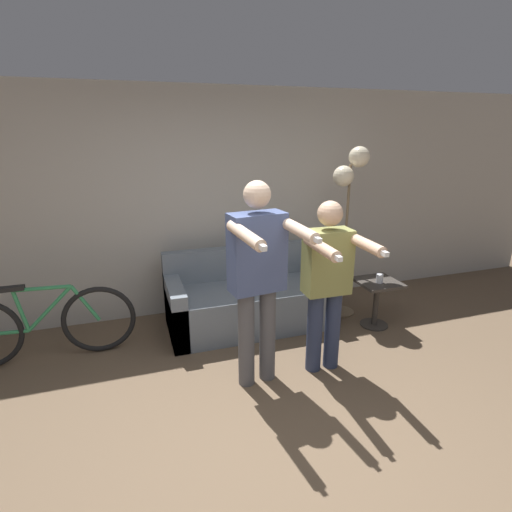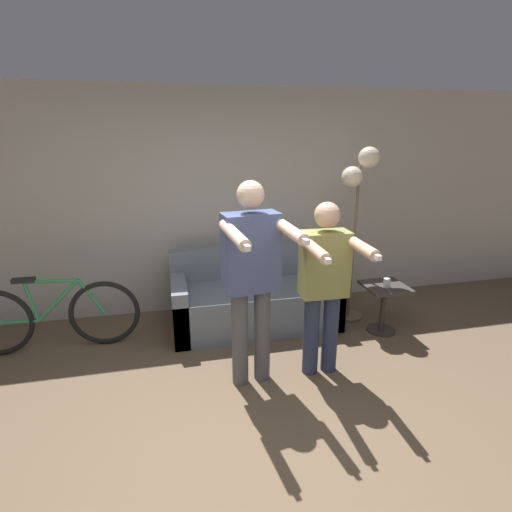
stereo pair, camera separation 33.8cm
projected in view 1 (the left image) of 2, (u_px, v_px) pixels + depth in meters
name	position (u px, v px, depth m)	size (l,w,h in m)	color
ground_plane	(282.00, 455.00, 2.73)	(16.00, 16.00, 0.00)	brown
wall_back	(203.00, 204.00, 4.64)	(10.00, 0.05, 2.60)	#B7B2A8
couch	(250.00, 300.00, 4.50)	(1.83, 0.82, 0.84)	slate
person_left	(258.00, 272.00, 3.23)	(0.58, 0.72, 1.76)	#56565B
person_right	(328.00, 278.00, 3.46)	(0.48, 0.68, 1.57)	#2D3856
cat	(252.00, 238.00, 4.62)	(0.41, 0.14, 0.20)	#B7AD9E
floor_lamp	(350.00, 184.00, 4.40)	(0.41, 0.32, 1.96)	#756047
side_table	(377.00, 294.00, 4.43)	(0.44, 0.44, 0.54)	#38332D
cup	(380.00, 279.00, 4.33)	(0.07, 0.07, 0.10)	silver
bicycle	(43.00, 326.00, 3.77)	(1.69, 0.07, 0.78)	black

